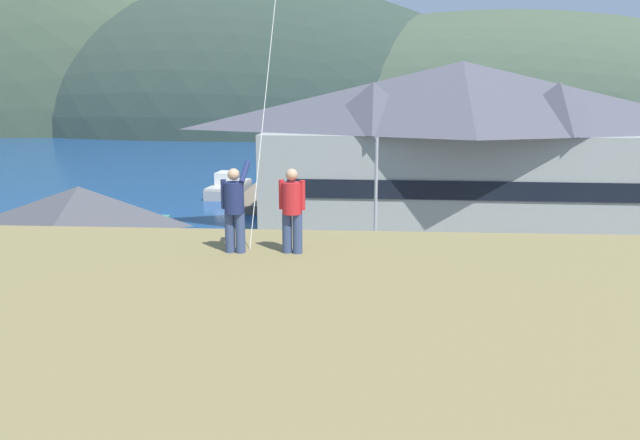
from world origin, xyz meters
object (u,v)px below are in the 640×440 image
parked_car_corner_spot (49,322)px  parked_car_front_row_red (517,345)px  harbor_lodge (460,145)px  person_kite_flyer (234,207)px  parked_car_mid_row_far (186,320)px  storage_shed_near_lot (82,242)px  moored_boat_wharfside (229,187)px  parked_car_front_row_end (299,283)px  parking_light_pole (376,199)px  moored_boat_outer_mooring (302,196)px  person_companion (292,208)px  wharf_dock (263,196)px

parked_car_corner_spot → parked_car_front_row_red: same height
harbor_lodge → person_kite_flyer: (-8.64, -28.36, 1.20)m
parked_car_mid_row_far → parked_car_corner_spot: bearing=-173.3°
storage_shed_near_lot → moored_boat_wharfside: 29.05m
moored_boat_wharfside → parked_car_front_row_end: (9.32, -29.09, 0.34)m
parked_car_front_row_red → parking_light_pole: (-4.56, 10.44, 3.08)m
storage_shed_near_lot → parked_car_corner_spot: 5.87m
parked_car_front_row_red → parked_car_front_row_end: bearing=141.2°
moored_boat_outer_mooring → person_companion: bearing=-84.7°
harbor_lodge → parked_car_front_row_red: 21.20m
moored_boat_wharfside → storage_shed_near_lot: bearing=-90.8°
wharf_dock → parked_car_front_row_red: bearing=-67.4°
harbor_lodge → parked_car_front_row_red: size_ratio=6.19×
moored_boat_wharfside → parked_car_corner_spot: moored_boat_wharfside is taller
harbor_lodge → wharf_dock: (-14.62, 12.38, -5.54)m
parked_car_front_row_end → parked_car_front_row_red: same height
wharf_dock → parked_car_front_row_red: size_ratio=3.09×
storage_shed_near_lot → person_kite_flyer: (9.88, -14.22, 4.37)m
harbor_lodge → moored_boat_outer_mooring: harbor_lodge is taller
person_kite_flyer → person_companion: size_ratio=1.07×
parked_car_front_row_end → parked_car_front_row_red: bearing=-38.8°
parking_light_pole → parked_car_front_row_red: bearing=-66.4°
moored_boat_outer_mooring → parked_car_front_row_end: (2.23, -24.61, 0.34)m
moored_boat_wharfside → parked_car_front_row_end: bearing=-72.2°
storage_shed_near_lot → parked_car_front_row_end: (9.70, -0.11, -1.65)m
wharf_dock → moored_boat_outer_mooring: size_ratio=1.67×
storage_shed_near_lot → person_companion: (11.05, -14.19, 4.36)m
moored_boat_outer_mooring → parking_light_pole: (5.61, -20.55, 3.42)m
parked_car_front_row_red → parking_light_pole: 11.80m
moored_boat_wharfside → parking_light_pole: size_ratio=1.05×
harbor_lodge → parked_car_front_row_red: (-0.86, -20.63, -4.82)m
parked_car_mid_row_far → wharf_dock: bearing=93.8°
moored_boat_wharfside → parked_car_corner_spot: size_ratio=1.71×
moored_boat_wharfside → person_companion: (10.67, -43.17, 6.35)m
wharf_dock → person_kite_flyer: 41.73m
moored_boat_wharfside → person_companion: 44.92m
harbor_lodge → parking_light_pole: size_ratio=3.71×
parked_car_front_row_end → person_companion: person_companion is taller
parked_car_front_row_end → person_companion: (1.35, -14.08, 6.01)m
storage_shed_near_lot → wharf_dock: size_ratio=0.56×
parked_car_corner_spot → harbor_lodge: bearing=48.4°
moored_boat_wharfside → parked_car_front_row_end: 30.55m
parked_car_corner_spot → parked_car_front_row_end: bearing=32.1°
storage_shed_near_lot → person_kite_flyer: person_kite_flyer is taller
wharf_dock → parked_car_corner_spot: 32.19m
moored_boat_wharfside → moored_boat_outer_mooring: same height
moored_boat_outer_mooring → parked_car_mid_row_far: 29.50m
person_kite_flyer → person_companion: (1.18, 0.03, -0.02)m
parked_car_corner_spot → parked_car_front_row_red: size_ratio=1.02×
parked_car_front_row_end → parked_car_front_row_red: (7.94, -6.38, 0.00)m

